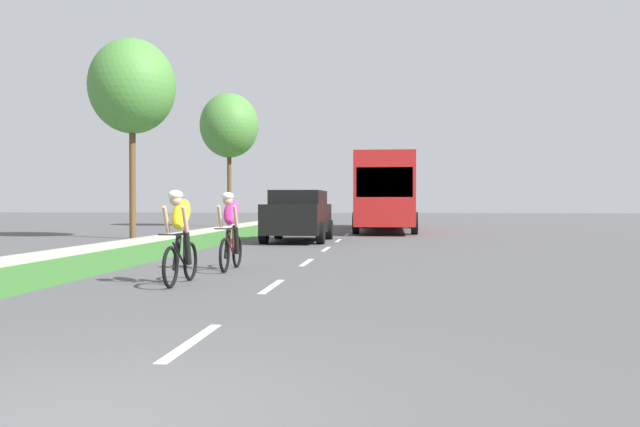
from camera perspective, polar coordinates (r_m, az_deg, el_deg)
The scene contains 10 objects.
ground_plane at distance 23.96m, azimuth 1.65°, elevation -2.32°, with size 120.00×120.00×0.00m, color #4C4C4F.
grass_verge at distance 24.85m, azimuth -9.69°, elevation -2.20°, with size 2.66×70.00×0.01m, color #38722D.
sidewalk_concrete at distance 25.47m, azimuth -14.00°, elevation -2.14°, with size 1.32×70.00×0.10m, color #B2ADA3.
lane_markings_center at distance 27.94m, azimuth 2.33°, elevation -1.84°, with size 0.12×53.49×0.01m.
cyclist_lead at distance 11.28m, azimuth -11.99°, elevation -1.93°, with size 0.42×1.72×1.58m.
cyclist_trailing at distance 13.47m, azimuth -7.74°, elevation -1.44°, with size 0.42×1.72×1.58m.
suv_black at distance 23.19m, azimuth -1.88°, elevation -0.08°, with size 2.15×4.70×1.79m.
bus_red at distance 32.18m, azimuth 5.74°, elevation 2.05°, with size 2.78×11.60×3.48m.
street_tree_near at distance 26.22m, azimuth -15.93°, elevation 10.49°, with size 3.24×3.24×7.53m.
street_tree_far at distance 37.64m, azimuth -7.85°, elevation 7.51°, with size 3.28×3.28×7.49m.
Camera 1 is at (1.98, -3.84, 1.38)m, focal length 37.03 mm.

